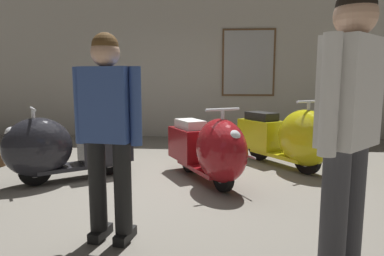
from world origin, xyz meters
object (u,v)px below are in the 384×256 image
(visitor_0, at_px, (108,124))
(visitor_1, at_px, (348,121))
(scooter_0, at_px, (60,148))
(scooter_1, at_px, (210,149))
(scooter_2, at_px, (290,138))

(visitor_0, relative_size, visitor_1, 0.91)
(scooter_0, relative_size, visitor_0, 0.94)
(scooter_1, height_order, visitor_0, visitor_0)
(scooter_0, height_order, scooter_1, scooter_1)
(scooter_1, xyz_separation_m, visitor_0, (-0.75, -1.51, 0.49))
(scooter_0, xyz_separation_m, scooter_1, (1.86, 0.02, 0.01))
(scooter_1, distance_m, visitor_1, 2.24)
(scooter_0, distance_m, scooter_1, 1.86)
(scooter_0, height_order, visitor_0, visitor_0)
(scooter_1, bearing_deg, visitor_1, -6.85)
(scooter_1, bearing_deg, scooter_0, -118.78)
(scooter_2, bearing_deg, visitor_1, -40.90)
(scooter_1, relative_size, scooter_2, 0.98)
(visitor_0, height_order, visitor_1, visitor_1)
(scooter_0, bearing_deg, scooter_1, 144.99)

